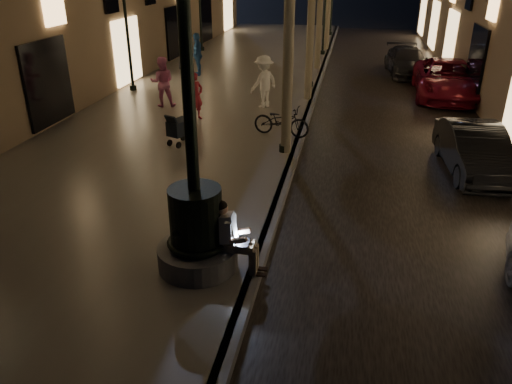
% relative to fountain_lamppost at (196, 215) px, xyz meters
% --- Properties ---
extents(ground, '(120.00, 120.00, 0.00)m').
position_rel_fountain_lamppost_xyz_m(ground, '(1.00, 13.00, -1.21)').
color(ground, black).
rests_on(ground, ground).
extents(cobble_lane, '(6.00, 45.00, 0.02)m').
position_rel_fountain_lamppost_xyz_m(cobble_lane, '(4.00, 13.00, -1.20)').
color(cobble_lane, black).
rests_on(cobble_lane, ground).
extents(promenade, '(8.00, 45.00, 0.20)m').
position_rel_fountain_lamppost_xyz_m(promenade, '(-3.00, 13.00, -1.11)').
color(promenade, slate).
rests_on(promenade, ground).
extents(curb_strip, '(0.25, 45.00, 0.20)m').
position_rel_fountain_lamppost_xyz_m(curb_strip, '(1.00, 13.00, -1.11)').
color(curb_strip, '#59595B').
rests_on(curb_strip, ground).
extents(fountain_lamppost, '(1.40, 1.40, 5.21)m').
position_rel_fountain_lamppost_xyz_m(fountain_lamppost, '(0.00, 0.00, 0.00)').
color(fountain_lamppost, '#59595B').
rests_on(fountain_lamppost, promenade).
extents(seated_man_laptop, '(0.95, 0.32, 1.32)m').
position_rel_fountain_lamppost_xyz_m(seated_man_laptop, '(0.61, -0.00, -0.31)').
color(seated_man_laptop, gray).
rests_on(seated_man_laptop, promenade).
extents(lamp_curb_a, '(0.36, 0.36, 4.81)m').
position_rel_fountain_lamppost_xyz_m(lamp_curb_a, '(0.70, 6.00, 2.02)').
color(lamp_curb_a, black).
rests_on(lamp_curb_a, promenade).
extents(lamp_curb_b, '(0.36, 0.36, 4.81)m').
position_rel_fountain_lamppost_xyz_m(lamp_curb_b, '(0.70, 14.00, 2.02)').
color(lamp_curb_b, black).
rests_on(lamp_curb_b, promenade).
extents(lamp_left_b, '(0.36, 0.36, 4.81)m').
position_rel_fountain_lamppost_xyz_m(lamp_left_b, '(-6.40, 12.00, 2.02)').
color(lamp_left_b, black).
rests_on(lamp_left_b, promenade).
extents(stroller, '(0.68, 1.02, 1.04)m').
position_rel_fountain_lamppost_xyz_m(stroller, '(-2.34, 6.01, -0.49)').
color(stroller, black).
rests_on(stroller, promenade).
extents(car_second, '(1.62, 3.92, 1.26)m').
position_rel_fountain_lamppost_xyz_m(car_second, '(5.70, 5.88, -0.58)').
color(car_second, black).
rests_on(car_second, ground).
extents(car_third, '(2.66, 5.36, 1.46)m').
position_rel_fountain_lamppost_xyz_m(car_third, '(6.20, 14.00, -0.48)').
color(car_third, maroon).
rests_on(car_third, ground).
extents(car_rear, '(2.12, 4.47, 1.26)m').
position_rel_fountain_lamppost_xyz_m(car_rear, '(5.00, 18.19, -0.58)').
color(car_rear, '#2C2C31').
rests_on(car_rear, ground).
extents(pedestrian_red, '(0.62, 0.69, 1.57)m').
position_rel_fountain_lamppost_xyz_m(pedestrian_red, '(-2.62, 8.54, -0.22)').
color(pedestrian_red, '#AA2230').
rests_on(pedestrian_red, promenade).
extents(pedestrian_pink, '(1.03, 0.90, 1.78)m').
position_rel_fountain_lamppost_xyz_m(pedestrian_pink, '(-4.29, 9.91, -0.12)').
color(pedestrian_pink, pink).
rests_on(pedestrian_pink, promenade).
extents(pedestrian_white, '(1.26, 1.37, 1.85)m').
position_rel_fountain_lamppost_xyz_m(pedestrian_white, '(-0.67, 10.49, -0.09)').
color(pedestrian_white, white).
rests_on(pedestrian_white, promenade).
extents(pedestrian_blue, '(0.62, 1.17, 1.90)m').
position_rel_fountain_lamppost_xyz_m(pedestrian_blue, '(-4.60, 15.30, -0.06)').
color(pedestrian_blue, '#285693').
rests_on(pedestrian_blue, promenade).
extents(pedestrian_dark, '(0.72, 0.89, 1.58)m').
position_rel_fountain_lamppost_xyz_m(pedestrian_dark, '(-5.60, 16.23, -0.22)').
color(pedestrian_dark, '#35353A').
rests_on(pedestrian_dark, promenade).
extents(bicycle, '(1.85, 0.97, 0.93)m').
position_rel_fountain_lamppost_xyz_m(bicycle, '(0.42, 7.37, -0.55)').
color(bicycle, black).
rests_on(bicycle, promenade).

